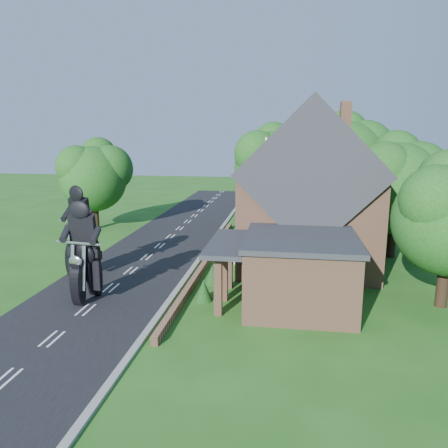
# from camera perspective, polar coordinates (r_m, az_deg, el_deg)

# --- Properties ---
(ground) EXTENTS (120.00, 120.00, 0.00)m
(ground) POSITION_cam_1_polar(r_m,az_deg,el_deg) (24.59, -14.53, -8.10)
(ground) COLOR #215718
(ground) RESTS_ON ground
(road) EXTENTS (7.00, 80.00, 0.02)m
(road) POSITION_cam_1_polar(r_m,az_deg,el_deg) (24.58, -14.53, -8.08)
(road) COLOR black
(road) RESTS_ON ground
(kerb) EXTENTS (0.30, 80.00, 0.12)m
(kerb) POSITION_cam_1_polar(r_m,az_deg,el_deg) (23.42, -6.20, -8.64)
(kerb) COLOR gray
(kerb) RESTS_ON ground
(garden_wall) EXTENTS (0.30, 22.00, 0.40)m
(garden_wall) POSITION_cam_1_polar(r_m,az_deg,el_deg) (27.85, -2.29, -4.90)
(garden_wall) COLOR #9B694F
(garden_wall) RESTS_ON ground
(house) EXTENTS (9.54, 8.64, 10.24)m
(house) POSITION_cam_1_polar(r_m,az_deg,el_deg) (27.48, 10.85, 3.52)
(house) COLOR #9B694F
(house) RESTS_ON ground
(annex) EXTENTS (7.05, 5.94, 3.44)m
(annex) POSITION_cam_1_polar(r_m,az_deg,el_deg) (21.39, 9.55, -5.92)
(annex) COLOR #9B694F
(annex) RESTS_ON ground
(tree_house_right) EXTENTS (6.51, 6.00, 8.40)m
(tree_house_right) POSITION_cam_1_polar(r_m,az_deg,el_deg) (30.82, 22.30, 5.32)
(tree_house_right) COLOR black
(tree_house_right) RESTS_ON ground
(tree_behind_house) EXTENTS (7.81, 7.20, 10.08)m
(tree_behind_house) POSITION_cam_1_polar(r_m,az_deg,el_deg) (37.68, 16.08, 8.38)
(tree_behind_house) COLOR black
(tree_behind_house) RESTS_ON ground
(tree_behind_left) EXTENTS (6.94, 6.40, 9.16)m
(tree_behind_left) POSITION_cam_1_polar(r_m,az_deg,el_deg) (38.40, 6.82, 8.08)
(tree_behind_left) COLOR black
(tree_behind_left) RESTS_ON ground
(tree_far_road) EXTENTS (6.08, 5.60, 7.84)m
(tree_far_road) POSITION_cam_1_polar(r_m,az_deg,el_deg) (38.99, -16.16, 6.43)
(tree_far_road) COLOR black
(tree_far_road) RESTS_ON ground
(shrub_a) EXTENTS (0.90, 0.90, 1.10)m
(shrub_a) POSITION_cam_1_polar(r_m,az_deg,el_deg) (21.98, -2.68, -8.63)
(shrub_a) COLOR #113812
(shrub_a) RESTS_ON ground
(shrub_b) EXTENTS (0.90, 0.90, 1.10)m
(shrub_b) POSITION_cam_1_polar(r_m,az_deg,el_deg) (24.30, -1.53, -6.58)
(shrub_b) COLOR #113812
(shrub_b) RESTS_ON ground
(shrub_c) EXTENTS (0.90, 0.90, 1.10)m
(shrub_c) POSITION_cam_1_polar(r_m,az_deg,el_deg) (26.64, -0.58, -4.89)
(shrub_c) COLOR #113812
(shrub_c) RESTS_ON ground
(shrub_d) EXTENTS (0.90, 0.90, 1.10)m
(shrub_d) POSITION_cam_1_polar(r_m,az_deg,el_deg) (31.41, 0.87, -2.28)
(shrub_d) COLOR #113812
(shrub_d) RESTS_ON ground
(shrub_e) EXTENTS (0.90, 0.90, 1.10)m
(shrub_e) POSITION_cam_1_polar(r_m,az_deg,el_deg) (33.82, 1.44, -1.25)
(shrub_e) COLOR #113812
(shrub_e) RESTS_ON ground
(shrub_f) EXTENTS (0.90, 0.90, 1.10)m
(shrub_f) POSITION_cam_1_polar(r_m,az_deg,el_deg) (36.24, 1.93, -0.36)
(shrub_f) COLOR #113812
(shrub_f) RESTS_ON ground
(motorcycle_lead) EXTENTS (0.63, 1.67, 1.52)m
(motorcycle_lead) POSITION_cam_1_polar(r_m,az_deg,el_deg) (22.91, -17.48, -7.76)
(motorcycle_lead) COLOR black
(motorcycle_lead) RESTS_ON ground
(motorcycle_follow) EXTENTS (1.09, 1.74, 1.60)m
(motorcycle_follow) POSITION_cam_1_polar(r_m,az_deg,el_deg) (26.86, -17.87, -4.80)
(motorcycle_follow) COLOR black
(motorcycle_follow) RESTS_ON ground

